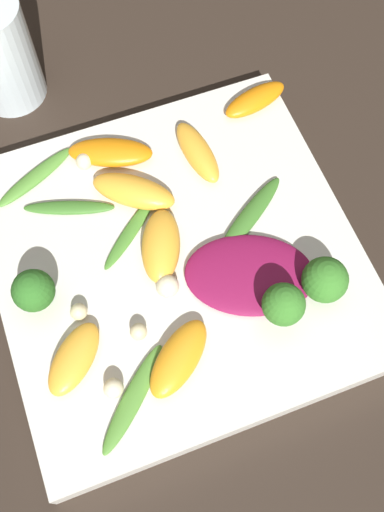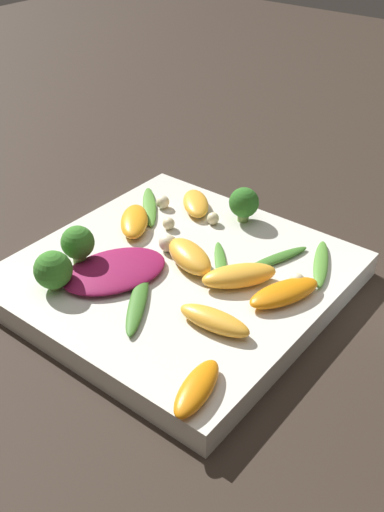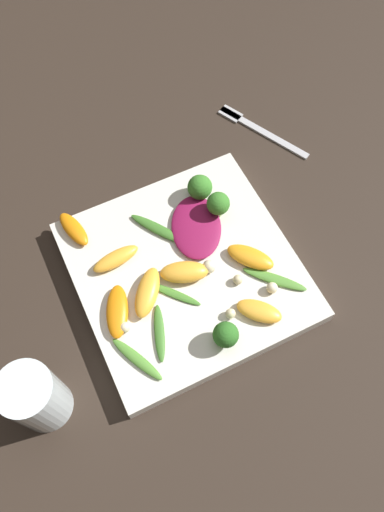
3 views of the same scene
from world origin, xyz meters
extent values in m
plane|color=#2D231C|center=(0.00, 0.00, 0.00)|extent=(2.40, 2.40, 0.00)
cube|color=silver|center=(0.00, 0.00, 0.01)|extent=(0.29, 0.29, 0.03)
ellipsoid|color=maroon|center=(-0.05, 0.04, 0.03)|extent=(0.12, 0.10, 0.01)
ellipsoid|color=#FCAD33|center=(0.01, -0.01, 0.04)|extent=(0.05, 0.07, 0.02)
ellipsoid|color=#FCAD33|center=(-0.05, -0.08, 0.03)|extent=(0.03, 0.07, 0.02)
ellipsoid|color=#FCAD33|center=(0.01, -0.06, 0.04)|extent=(0.07, 0.07, 0.02)
ellipsoid|color=orange|center=(-0.12, -0.12, 0.03)|extent=(0.07, 0.04, 0.01)
ellipsoid|color=#FCAD33|center=(0.10, 0.06, 0.03)|extent=(0.06, 0.06, 0.01)
ellipsoid|color=orange|center=(0.03, 0.08, 0.03)|extent=(0.07, 0.06, 0.02)
ellipsoid|color=orange|center=(0.02, -0.11, 0.03)|extent=(0.08, 0.05, 0.02)
cylinder|color=#7A9E51|center=(-0.06, 0.08, 0.03)|extent=(0.01, 0.01, 0.02)
sphere|color=#387A28|center=(-0.06, 0.08, 0.05)|extent=(0.03, 0.03, 0.03)
cylinder|color=#7A9E51|center=(-0.10, 0.07, 0.03)|extent=(0.01, 0.01, 0.01)
sphere|color=#387A28|center=(-0.10, 0.07, 0.05)|extent=(0.04, 0.04, 0.04)
cylinder|color=#7A9E51|center=(0.11, 0.00, 0.03)|extent=(0.01, 0.01, 0.01)
sphere|color=#2D6B23|center=(0.11, 0.00, 0.05)|extent=(0.03, 0.03, 0.03)
ellipsoid|color=#3D7528|center=(-0.07, -0.01, 0.03)|extent=(0.08, 0.06, 0.01)
ellipsoid|color=#47842D|center=(0.03, -0.03, 0.03)|extent=(0.07, 0.06, 0.00)
ellipsoid|color=#518E33|center=(0.07, 0.10, 0.03)|extent=(0.07, 0.07, 0.01)
ellipsoid|color=#518E33|center=(0.09, -0.11, 0.03)|extent=(0.08, 0.05, 0.01)
ellipsoid|color=#3D7528|center=(0.07, -0.07, 0.03)|extent=(0.08, 0.04, 0.01)
sphere|color=beige|center=(0.08, 0.09, 0.03)|extent=(0.02, 0.02, 0.02)
sphere|color=beige|center=(0.02, 0.03, 0.03)|extent=(0.02, 0.02, 0.02)
sphere|color=beige|center=(0.09, 0.02, 0.03)|extent=(0.01, 0.01, 0.01)
sphere|color=beige|center=(0.04, -0.11, 0.03)|extent=(0.01, 0.01, 0.01)
sphere|color=beige|center=(0.05, 0.05, 0.03)|extent=(0.01, 0.01, 0.01)
camera|label=1|loc=(0.06, 0.19, 0.47)|focal=42.00mm
camera|label=2|loc=(-0.37, -0.31, 0.37)|focal=42.00mm
camera|label=3|loc=(0.26, -0.12, 0.64)|focal=35.00mm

